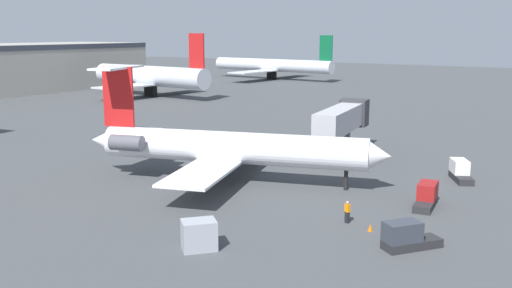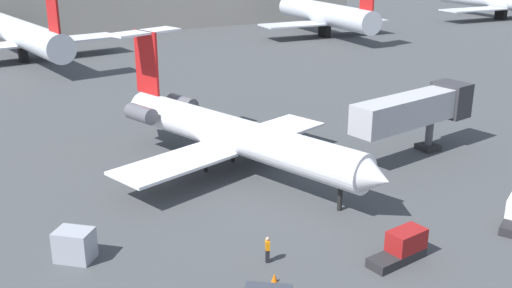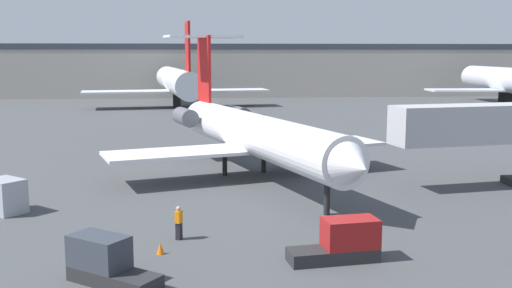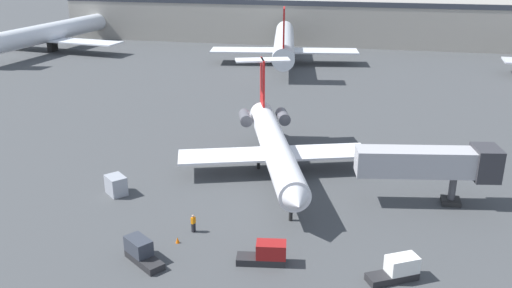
# 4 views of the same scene
# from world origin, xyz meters

# --- Properties ---
(ground_plane) EXTENTS (400.00, 400.00, 0.10)m
(ground_plane) POSITION_xyz_m (0.00, 0.00, -0.05)
(ground_plane) COLOR #424447
(regional_jet) EXTENTS (21.61, 28.94, 10.72)m
(regional_jet) POSITION_xyz_m (-0.59, 1.21, 3.40)
(regional_jet) COLOR white
(regional_jet) RESTS_ON ground_plane
(jet_bridge) EXTENTS (13.94, 5.13, 6.00)m
(jet_bridge) POSITION_xyz_m (16.26, -3.25, 4.31)
(jet_bridge) COLOR #ADADB2
(jet_bridge) RESTS_ON ground_plane
(ground_crew_marshaller) EXTENTS (0.40, 0.47, 1.69)m
(ground_crew_marshaller) POSITION_xyz_m (-5.23, -13.64, 0.86)
(ground_crew_marshaller) COLOR black
(ground_crew_marshaller) RESTS_ON ground_plane
(baggage_tug_spare) EXTENTS (4.16, 1.95, 1.90)m
(baggage_tug_spare) POSITION_xyz_m (2.16, -17.31, 0.84)
(baggage_tug_spare) COLOR #262628
(baggage_tug_spare) RESTS_ON ground_plane
(cargo_container_uld) EXTENTS (2.74, 2.69, 1.98)m
(cargo_container_uld) POSITION_xyz_m (-15.47, -7.76, 0.99)
(cargo_container_uld) COLOR #999EA8
(cargo_container_uld) RESTS_ON ground_plane
(traffic_cone_near) EXTENTS (0.36, 0.36, 0.55)m
(traffic_cone_near) POSITION_xyz_m (-5.98, -15.79, 0.28)
(traffic_cone_near) COLOR orange
(traffic_cone_near) RESTS_ON ground_plane
(terminal_building) EXTENTS (142.25, 25.36, 11.14)m
(terminal_building) POSITION_xyz_m (0.00, 93.94, 5.58)
(terminal_building) COLOR #9E998E
(terminal_building) RESTS_ON ground_plane
(parked_airliner_centre) EXTENTS (31.87, 37.50, 13.61)m
(parked_airliner_centre) POSITION_xyz_m (-8.87, 59.81, 4.40)
(parked_airliner_centre) COLOR silver
(parked_airliner_centre) RESTS_ON ground_plane
(parked_airliner_east_mid) EXTENTS (27.31, 32.32, 13.74)m
(parked_airliner_east_mid) POSITION_xyz_m (48.32, 57.76, 4.47)
(parked_airliner_east_mid) COLOR silver
(parked_airliner_east_mid) RESTS_ON ground_plane
(parked_airliner_east_end) EXTENTS (34.56, 40.94, 13.07)m
(parked_airliner_east_end) POSITION_xyz_m (101.95, 59.79, 4.13)
(parked_airliner_east_end) COLOR silver
(parked_airliner_east_end) RESTS_ON ground_plane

